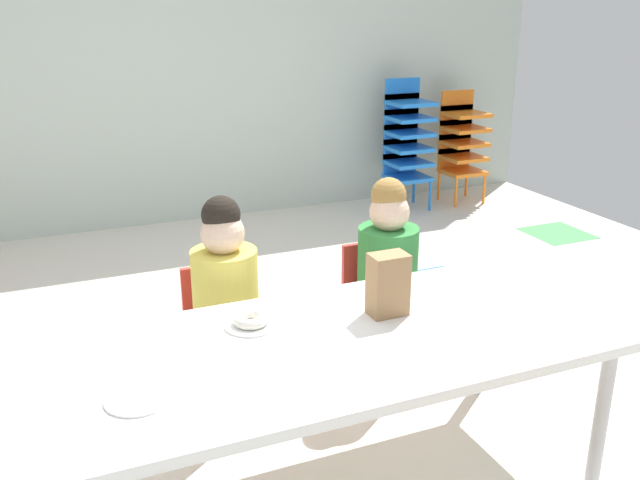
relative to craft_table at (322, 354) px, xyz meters
The scene contains 11 objects.
ground_plane 0.80m from the craft_table, 88.07° to the left, with size 6.61×5.59×0.02m.
back_wall 3.45m from the craft_table, 89.78° to the left, with size 6.61×0.10×2.53m, color #B2C1B7.
craft_table is the anchor object (origin of this frame).
seated_child_near_camera 0.65m from the craft_table, 102.84° to the left, with size 0.32×0.31×0.92m.
seated_child_middle_seat 0.86m from the craft_table, 47.65° to the left, with size 0.34×0.34×0.92m.
kid_chair_blue_stack 3.59m from the craft_table, 55.87° to the left, with size 0.32×0.30×1.04m.
kid_chair_orange_stack 3.91m from the craft_table, 49.46° to the left, with size 0.32×0.30×0.92m.
paper_bag_brown 0.35m from the craft_table, 19.34° to the left, with size 0.13×0.09×0.22m, color #9E754C.
paper_plate_near_edge 0.27m from the craft_table, 131.56° to the left, with size 0.18×0.18×0.01m, color white.
paper_plate_center_table 0.61m from the craft_table, 168.91° to the right, with size 0.18×0.18×0.01m, color white.
donut_powdered_on_plate 0.27m from the craft_table, 131.56° to the left, with size 0.12×0.12×0.04m, color white.
Camera 1 is at (-0.79, -2.38, 1.62)m, focal length 38.64 mm.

